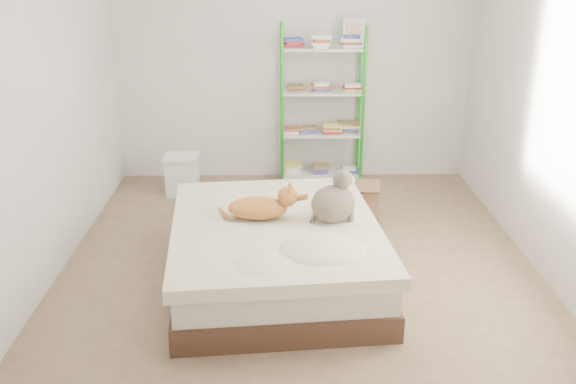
{
  "coord_description": "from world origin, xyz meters",
  "views": [
    {
      "loc": [
        -0.17,
        -4.77,
        2.4
      ],
      "look_at": [
        -0.09,
        -0.08,
        0.62
      ],
      "focal_mm": 40.0,
      "sensor_mm": 36.0,
      "label": 1
    }
  ],
  "objects_px": {
    "bed": "(276,252)",
    "cardboard_box": "(353,202)",
    "shelf_unit": "(322,109)",
    "grey_cat": "(333,196)",
    "orange_cat": "(258,205)",
    "white_bin": "(182,174)"
  },
  "relations": [
    {
      "from": "orange_cat",
      "to": "bed",
      "type": "bearing_deg",
      "value": -32.4
    },
    {
      "from": "cardboard_box",
      "to": "shelf_unit",
      "type": "bearing_deg",
      "value": 111.74
    },
    {
      "from": "bed",
      "to": "orange_cat",
      "type": "relative_size",
      "value": 3.86
    },
    {
      "from": "orange_cat",
      "to": "white_bin",
      "type": "bearing_deg",
      "value": 116.38
    },
    {
      "from": "bed",
      "to": "orange_cat",
      "type": "height_order",
      "value": "orange_cat"
    },
    {
      "from": "grey_cat",
      "to": "shelf_unit",
      "type": "height_order",
      "value": "shelf_unit"
    },
    {
      "from": "orange_cat",
      "to": "cardboard_box",
      "type": "relative_size",
      "value": 0.96
    },
    {
      "from": "shelf_unit",
      "to": "cardboard_box",
      "type": "relative_size",
      "value": 3.14
    },
    {
      "from": "orange_cat",
      "to": "white_bin",
      "type": "xyz_separation_m",
      "value": [
        -0.84,
        1.83,
        -0.38
      ]
    },
    {
      "from": "grey_cat",
      "to": "cardboard_box",
      "type": "relative_size",
      "value": 0.74
    },
    {
      "from": "bed",
      "to": "grey_cat",
      "type": "xyz_separation_m",
      "value": [
        0.43,
        0.03,
        0.45
      ]
    },
    {
      "from": "shelf_unit",
      "to": "white_bin",
      "type": "distance_m",
      "value": 1.63
    },
    {
      "from": "orange_cat",
      "to": "shelf_unit",
      "type": "bearing_deg",
      "value": 75.59
    },
    {
      "from": "orange_cat",
      "to": "grey_cat",
      "type": "xyz_separation_m",
      "value": [
        0.56,
        -0.06,
        0.1
      ]
    },
    {
      "from": "bed",
      "to": "cardboard_box",
      "type": "relative_size",
      "value": 3.69
    },
    {
      "from": "bed",
      "to": "cardboard_box",
      "type": "bearing_deg",
      "value": 53.37
    },
    {
      "from": "bed",
      "to": "grey_cat",
      "type": "height_order",
      "value": "grey_cat"
    },
    {
      "from": "white_bin",
      "to": "cardboard_box",
      "type": "bearing_deg",
      "value": -23.28
    },
    {
      "from": "cardboard_box",
      "to": "white_bin",
      "type": "height_order",
      "value": "white_bin"
    },
    {
      "from": "cardboard_box",
      "to": "white_bin",
      "type": "bearing_deg",
      "value": 166.43
    },
    {
      "from": "bed",
      "to": "grey_cat",
      "type": "relative_size",
      "value": 5.0
    },
    {
      "from": "grey_cat",
      "to": "cardboard_box",
      "type": "xyz_separation_m",
      "value": [
        0.29,
        1.16,
        -0.52
      ]
    }
  ]
}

